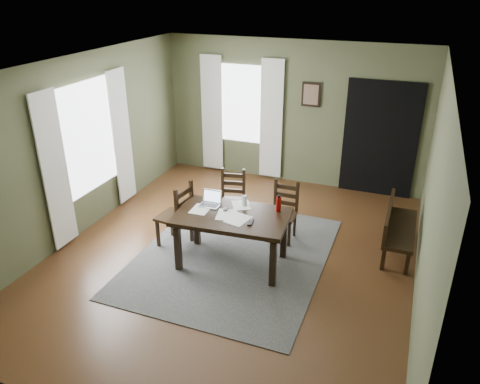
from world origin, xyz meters
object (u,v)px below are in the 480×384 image
at_px(dining_table, 232,221).
at_px(chair_back_right, 283,212).
at_px(bench, 396,225).
at_px(water_bottle, 279,204).
at_px(laptop, 211,201).
at_px(chair_back_left, 232,200).
at_px(chair_end, 177,216).

xyz_separation_m(dining_table, chair_back_right, (0.46, 0.93, -0.23)).
distance_m(bench, water_bottle, 1.80).
bearing_deg(laptop, water_bottle, 8.21).
xyz_separation_m(dining_table, chair_back_left, (-0.42, 1.04, -0.22)).
relative_size(chair_end, water_bottle, 4.20).
xyz_separation_m(chair_end, bench, (3.03, 0.99, -0.06)).
bearing_deg(dining_table, chair_back_right, 58.82).
relative_size(chair_back_left, water_bottle, 3.83).
bearing_deg(bench, chair_back_left, 92.62).
bearing_deg(chair_end, laptop, 98.92).
distance_m(dining_table, water_bottle, 0.68).
height_order(chair_back_right, laptop, laptop).
distance_m(bench, laptop, 2.70).
relative_size(chair_end, chair_back_left, 1.10).
height_order(chair_back_left, laptop, laptop).
xyz_separation_m(chair_back_left, bench, (2.52, 0.12, -0.02)).
bearing_deg(water_bottle, dining_table, -148.96).
bearing_deg(chair_back_right, chair_end, -151.75).
height_order(chair_end, laptop, chair_end).
distance_m(chair_back_left, laptop, 0.93).
height_order(chair_end, bench, chair_end).
bearing_deg(bench, dining_table, 118.94).
distance_m(chair_end, water_bottle, 1.55).
xyz_separation_m(dining_table, water_bottle, (0.55, 0.33, 0.21)).
height_order(chair_back_left, bench, chair_back_left).
height_order(laptop, water_bottle, water_bottle).
bearing_deg(chair_end, chair_back_right, 125.41).
bearing_deg(chair_end, water_bottle, 103.18).
height_order(chair_back_right, water_bottle, water_bottle).
xyz_separation_m(chair_back_left, laptop, (0.03, -0.86, 0.37)).
relative_size(bench, water_bottle, 5.34).
distance_m(dining_table, laptop, 0.46).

